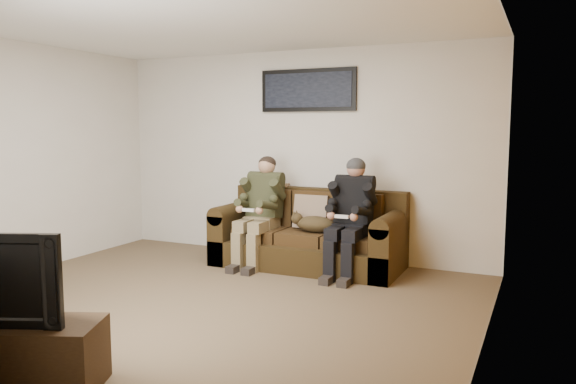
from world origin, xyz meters
The scene contains 13 objects.
floor centered at (0.00, 0.00, 0.00)m, with size 5.00×5.00×0.00m, color brown.
ceiling centered at (0.00, 0.00, 2.60)m, with size 5.00×5.00×0.00m, color silver.
wall_back centered at (0.00, 2.25, 1.30)m, with size 5.00×5.00×0.00m, color beige.
wall_left centered at (-2.50, 0.00, 1.30)m, with size 4.50×4.50×0.00m, color beige.
wall_right centered at (2.50, 0.00, 1.30)m, with size 4.50×4.50×0.00m, color beige.
accent_wall_right centered at (2.49, 0.00, 1.30)m, with size 4.50×4.50×0.00m, color #BA6E12.
sofa centered at (0.36, 1.83, 0.34)m, with size 2.20×0.95×0.90m.
throw_pillow centered at (0.36, 1.87, 0.64)m, with size 0.42×0.12×0.40m, color #8A705A.
throw_blanket centered at (-0.31, 2.10, 0.90)m, with size 0.45×0.22×0.08m, color tan.
person_left centered at (-0.21, 1.64, 0.73)m, with size 0.51×0.87×1.30m.
person_right centered at (0.92, 1.65, 0.73)m, with size 0.51×0.86×1.30m.
cat centered at (0.47, 1.66, 0.54)m, with size 0.66×0.26×0.24m.
framed_poster centered at (0.16, 2.22, 2.10)m, with size 1.25×0.05×0.52m.
Camera 1 is at (2.88, -4.26, 1.64)m, focal length 35.00 mm.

